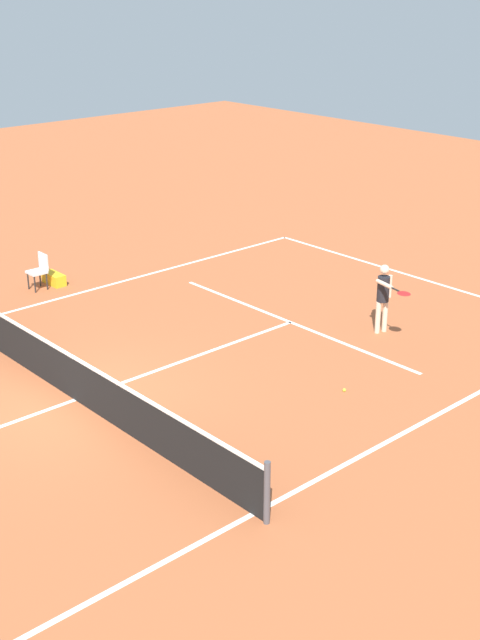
# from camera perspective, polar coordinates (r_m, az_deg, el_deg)

# --- Properties ---
(ground_plane) EXTENTS (60.00, 60.00, 0.00)m
(ground_plane) POSITION_cam_1_polar(r_m,az_deg,el_deg) (16.93, -10.99, -5.28)
(ground_plane) COLOR #AD5933
(court_lines) EXTENTS (10.30, 21.73, 0.01)m
(court_lines) POSITION_cam_1_polar(r_m,az_deg,el_deg) (16.92, -10.99, -5.27)
(court_lines) COLOR white
(court_lines) RESTS_ON ground
(tennis_net) EXTENTS (10.90, 0.10, 1.07)m
(tennis_net) POSITION_cam_1_polar(r_m,az_deg,el_deg) (16.71, -11.11, -3.77)
(tennis_net) COLOR #4C4C51
(tennis_net) RESTS_ON ground
(player_serving) EXTENTS (1.21, 0.80, 1.64)m
(player_serving) POSITION_cam_1_polar(r_m,az_deg,el_deg) (19.57, 9.66, 1.77)
(player_serving) COLOR beige
(player_serving) RESTS_ON ground
(tennis_ball) EXTENTS (0.07, 0.07, 0.07)m
(tennis_ball) POSITION_cam_1_polar(r_m,az_deg,el_deg) (17.04, 7.02, -4.69)
(tennis_ball) COLOR #CCE033
(tennis_ball) RESTS_ON ground
(courtside_chair_mid) EXTENTS (0.44, 0.46, 0.95)m
(courtside_chair_mid) POSITION_cam_1_polar(r_m,az_deg,el_deg) (22.85, -13.35, 3.32)
(courtside_chair_mid) COLOR #262626
(courtside_chair_mid) RESTS_ON ground
(equipment_bag) EXTENTS (0.76, 0.32, 0.30)m
(equipment_bag) POSITION_cam_1_polar(r_m,az_deg,el_deg) (23.25, -12.40, 2.73)
(equipment_bag) COLOR yellow
(equipment_bag) RESTS_ON ground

